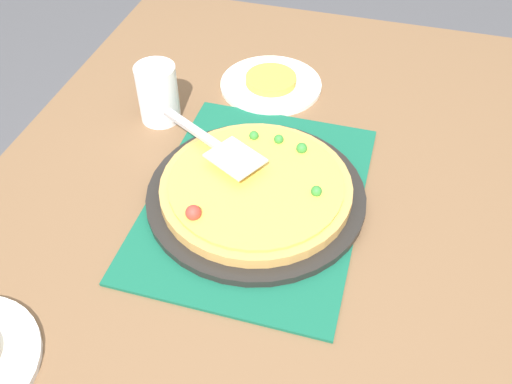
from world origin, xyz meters
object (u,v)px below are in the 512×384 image
(pizza, at_px, (256,187))
(plate_near_left, at_px, (271,85))
(pizza_pan, at_px, (256,195))
(cup_far, at_px, (158,93))
(pizza_server, at_px, (216,145))
(served_slice_left, at_px, (271,80))

(pizza, bearing_deg, plate_near_left, -169.65)
(pizza, bearing_deg, pizza_pan, 47.97)
(pizza, bearing_deg, cup_far, -124.60)
(plate_near_left, height_order, cup_far, cup_far)
(pizza, distance_m, plate_near_left, 0.35)
(cup_far, relative_size, pizza_server, 0.54)
(pizza_server, bearing_deg, pizza, 61.06)
(pizza_server, bearing_deg, plate_near_left, 175.43)
(served_slice_left, relative_size, pizza_server, 0.50)
(pizza, relative_size, served_slice_left, 3.00)
(cup_far, height_order, pizza_server, cup_far)
(pizza, height_order, cup_far, cup_far)
(pizza_pan, relative_size, pizza_server, 1.71)
(pizza_pan, bearing_deg, plate_near_left, -169.63)
(pizza_pan, relative_size, served_slice_left, 3.45)
(plate_near_left, distance_m, cup_far, 0.26)
(plate_near_left, relative_size, cup_far, 1.83)
(pizza_pan, relative_size, cup_far, 3.17)
(pizza_pan, height_order, cup_far, cup_far)
(pizza, xyz_separation_m, pizza_server, (-0.05, -0.09, 0.03))
(pizza_pan, distance_m, pizza, 0.02)
(pizza_pan, relative_size, plate_near_left, 1.73)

